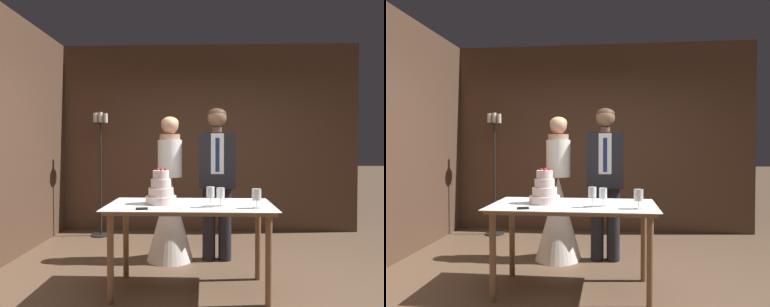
{
  "view_description": "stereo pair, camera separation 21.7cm",
  "coord_description": "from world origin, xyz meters",
  "views": [
    {
      "loc": [
        -0.01,
        -2.92,
        1.32
      ],
      "look_at": [
        -0.14,
        0.6,
        1.24
      ],
      "focal_mm": 32.0,
      "sensor_mm": 36.0,
      "label": 1
    },
    {
      "loc": [
        0.21,
        -2.9,
        1.32
      ],
      "look_at": [
        -0.14,
        0.6,
        1.24
      ],
      "focal_mm": 32.0,
      "sensor_mm": 36.0,
      "label": 2
    }
  ],
  "objects": [
    {
      "name": "tiered_cake",
      "position": [
        -0.41,
        0.2,
        0.91
      ],
      "size": [
        0.28,
        0.28,
        0.33
      ],
      "color": "beige",
      "rests_on": "cake_table"
    },
    {
      "name": "wall_back",
      "position": [
        0.0,
        2.44,
        1.44
      ],
      "size": [
        4.67,
        0.12,
        2.88
      ],
      "primitive_type": "cube",
      "color": "#513828",
      "rests_on": "ground_plane"
    },
    {
      "name": "groom",
      "position": [
        0.14,
        1.03,
        1.0
      ],
      "size": [
        0.41,
        0.25,
        1.76
      ],
      "color": "black",
      "rests_on": "ground_plane"
    },
    {
      "name": "ground_plane",
      "position": [
        0.0,
        0.0,
        0.0
      ],
      "size": [
        40.0,
        40.0,
        0.0
      ],
      "primitive_type": "plane",
      "color": "brown"
    },
    {
      "name": "candle_stand",
      "position": [
        -1.53,
        2.04,
        0.95
      ],
      "size": [
        0.28,
        0.28,
        1.82
      ],
      "color": "black",
      "rests_on": "ground_plane"
    },
    {
      "name": "cake_knife",
      "position": [
        -0.45,
        -0.1,
        0.8
      ],
      "size": [
        0.42,
        0.12,
        0.02
      ],
      "rotation": [
        0.0,
        0.0,
        0.23
      ],
      "color": "silver",
      "rests_on": "cake_table"
    },
    {
      "name": "cake_table",
      "position": [
        -0.14,
        0.17,
        0.7
      ],
      "size": [
        1.49,
        0.75,
        0.79
      ],
      "color": "brown",
      "rests_on": "ground_plane"
    },
    {
      "name": "wine_glass_near",
      "position": [
        0.04,
        0.03,
        0.91
      ],
      "size": [
        0.07,
        0.07,
        0.18
      ],
      "color": "silver",
      "rests_on": "cake_table"
    },
    {
      "name": "bride",
      "position": [
        -0.41,
        1.03,
        0.61
      ],
      "size": [
        0.54,
        0.54,
        1.66
      ],
      "color": "white",
      "rests_on": "ground_plane"
    },
    {
      "name": "wine_glass_middle",
      "position": [
        0.13,
        0.09,
        0.9
      ],
      "size": [
        0.07,
        0.07,
        0.16
      ],
      "color": "silver",
      "rests_on": "cake_table"
    },
    {
      "name": "wine_glass_far",
      "position": [
        0.43,
        -0.01,
        0.9
      ],
      "size": [
        0.08,
        0.08,
        0.17
      ],
      "color": "silver",
      "rests_on": "cake_table"
    }
  ]
}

